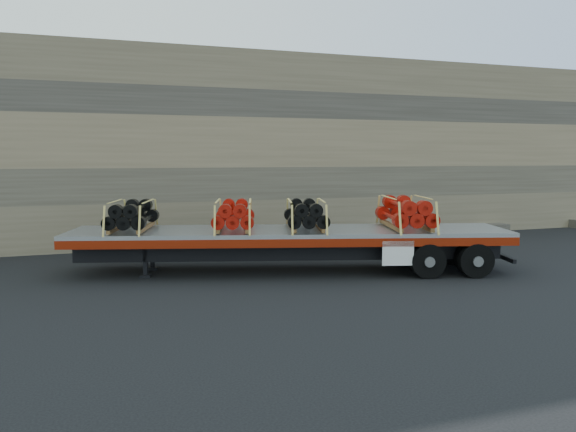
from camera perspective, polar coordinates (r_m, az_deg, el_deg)
name	(u,v)px	position (r m, az deg, el deg)	size (l,w,h in m)	color
ground	(247,273)	(15.50, -4.20, -5.82)	(120.00, 120.00, 0.00)	black
rock_wall	(202,148)	(21.52, -8.78, 6.81)	(44.00, 3.00, 7.00)	#7A6B54
trailer	(290,251)	(15.54, 0.17, -3.53)	(11.93, 2.29, 1.19)	#A8ABB0
bundle_front	(132,216)	(15.75, -15.56, -0.03)	(1.08, 2.15, 0.76)	black
bundle_midfront	(234,216)	(15.40, -5.50, 0.03)	(1.08, 2.16, 0.76)	#A51208
bundle_midrear	(306,215)	(15.44, 1.80, 0.07)	(1.08, 2.16, 0.77)	black
bundle_rear	(405,213)	(15.92, 11.84, 0.26)	(1.18, 2.37, 0.84)	#A51208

